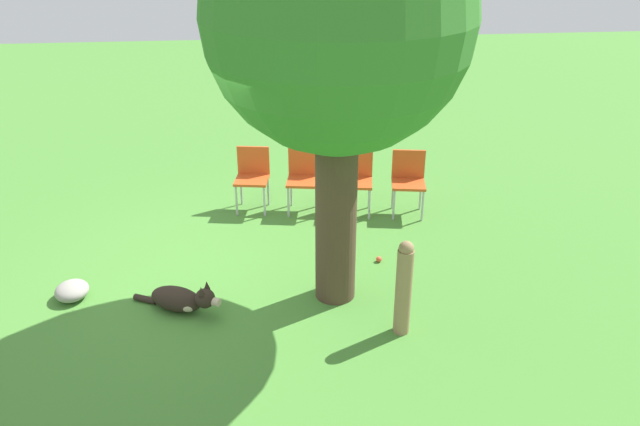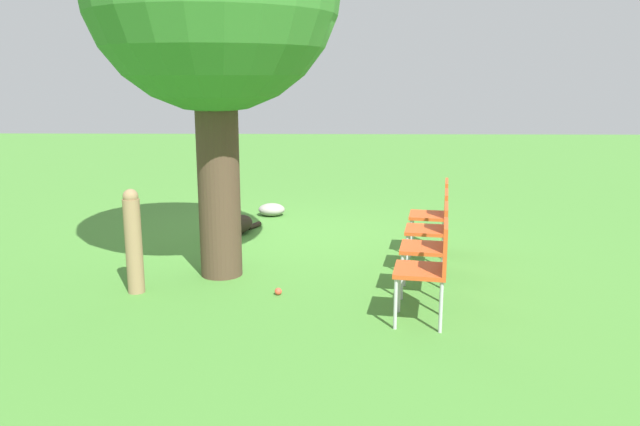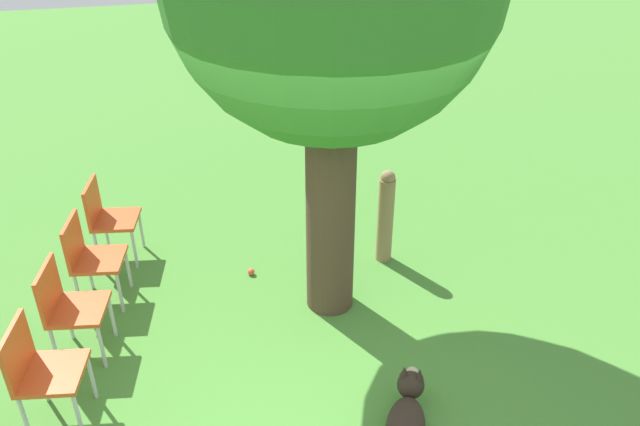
# 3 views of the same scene
# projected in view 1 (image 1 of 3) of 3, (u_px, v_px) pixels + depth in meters

# --- Properties ---
(ground_plane) EXTENTS (30.00, 30.00, 0.00)m
(ground_plane) POSITION_uv_depth(u_px,v_px,m) (243.00, 280.00, 6.97)
(ground_plane) COLOR #478433
(oak_tree) EXTENTS (2.46, 2.46, 4.11)m
(oak_tree) POSITION_uv_depth(u_px,v_px,m) (338.00, 22.00, 5.48)
(oak_tree) COLOR #4C3828
(oak_tree) RESTS_ON ground_plane
(dog) EXTENTS (0.56, 0.95, 0.38)m
(dog) POSITION_uv_depth(u_px,v_px,m) (182.00, 299.00, 6.38)
(dog) COLOR #2D231C
(dog) RESTS_ON ground_plane
(fence_post) EXTENTS (0.16, 0.16, 1.00)m
(fence_post) POSITION_uv_depth(u_px,v_px,m) (404.00, 287.00, 5.90)
(fence_post) COLOR #937551
(fence_post) RESTS_ON ground_plane
(red_chair_0) EXTENTS (0.49, 0.51, 0.86)m
(red_chair_0) POSITION_uv_depth(u_px,v_px,m) (253.00, 174.00, 8.48)
(red_chair_0) COLOR #D14C1E
(red_chair_0) RESTS_ON ground_plane
(red_chair_1) EXTENTS (0.49, 0.51, 0.86)m
(red_chair_1) POSITION_uv_depth(u_px,v_px,m) (304.00, 175.00, 8.44)
(red_chair_1) COLOR #D14C1E
(red_chair_1) RESTS_ON ground_plane
(red_chair_2) EXTENTS (0.49, 0.51, 0.86)m
(red_chair_2) POSITION_uv_depth(u_px,v_px,m) (356.00, 176.00, 8.39)
(red_chair_2) COLOR #D14C1E
(red_chair_2) RESTS_ON ground_plane
(red_chair_3) EXTENTS (0.49, 0.51, 0.86)m
(red_chair_3) POSITION_uv_depth(u_px,v_px,m) (408.00, 178.00, 8.35)
(red_chair_3) COLOR #D14C1E
(red_chair_3) RESTS_ON ground_plane
(tennis_ball) EXTENTS (0.07, 0.07, 0.07)m
(tennis_ball) POSITION_uv_depth(u_px,v_px,m) (379.00, 259.00, 7.33)
(tennis_ball) COLOR #E54C33
(tennis_ball) RESTS_ON ground_plane
(garden_rock) EXTENTS (0.39, 0.35, 0.18)m
(garden_rock) POSITION_uv_depth(u_px,v_px,m) (72.00, 291.00, 6.61)
(garden_rock) COLOR gray
(garden_rock) RESTS_ON ground_plane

